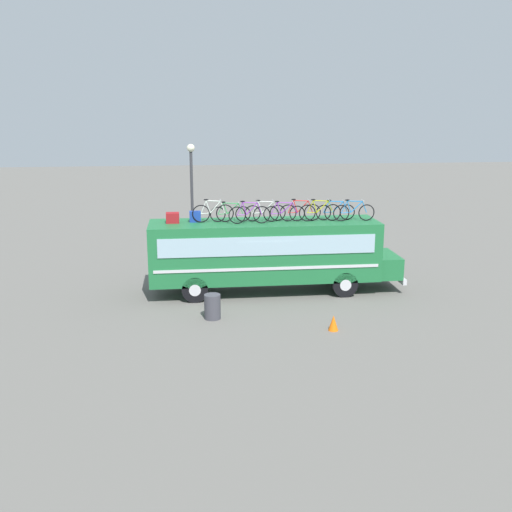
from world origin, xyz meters
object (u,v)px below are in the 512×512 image
(rooftop_bicycle_2, at_px, (230,213))
(trash_bin, at_px, (212,307))
(rooftop_bicycle_4, at_px, (265,212))
(rooftop_bicycle_6, at_px, (300,212))
(rooftop_bicycle_7, at_px, (320,212))
(traffic_cone, at_px, (333,323))
(bus, at_px, (269,251))
(luggage_bag_1, at_px, (173,218))
(rooftop_bicycle_9, at_px, (354,212))
(rooftop_bicycle_8, at_px, (335,211))
(rooftop_bicycle_5, at_px, (284,213))
(street_lamp, at_px, (192,189))
(rooftop_bicycle_3, at_px, (249,214))
(luggage_bag_2, at_px, (195,217))
(rooftop_bicycle_1, at_px, (213,213))

(rooftop_bicycle_2, relative_size, trash_bin, 1.81)
(rooftop_bicycle_4, height_order, rooftop_bicycle_6, rooftop_bicycle_6)
(rooftop_bicycle_4, relative_size, rooftop_bicycle_7, 0.97)
(traffic_cone, bearing_deg, bus, 108.77)
(bus, height_order, luggage_bag_1, luggage_bag_1)
(rooftop_bicycle_2, relative_size, traffic_cone, 3.04)
(rooftop_bicycle_7, height_order, trash_bin, rooftop_bicycle_7)
(rooftop_bicycle_6, height_order, rooftop_bicycle_9, rooftop_bicycle_6)
(rooftop_bicycle_2, relative_size, rooftop_bicycle_8, 1.01)
(trash_bin, xyz_separation_m, traffic_cone, (4.19, -1.73, -0.19))
(rooftop_bicycle_5, height_order, street_lamp, street_lamp)
(rooftop_bicycle_8, relative_size, trash_bin, 1.80)
(rooftop_bicycle_3, relative_size, street_lamp, 0.29)
(rooftop_bicycle_7, distance_m, traffic_cone, 5.71)
(luggage_bag_2, bearing_deg, rooftop_bicycle_2, -7.09)
(rooftop_bicycle_9, bearing_deg, bus, 175.54)
(rooftop_bicycle_5, bearing_deg, rooftop_bicycle_2, 175.08)
(luggage_bag_1, relative_size, rooftop_bicycle_9, 0.30)
(luggage_bag_1, bearing_deg, rooftop_bicycle_6, -2.44)
(rooftop_bicycle_5, bearing_deg, luggage_bag_1, 176.99)
(bus, relative_size, luggage_bag_1, 20.00)
(rooftop_bicycle_8, distance_m, traffic_cone, 5.93)
(rooftop_bicycle_3, xyz_separation_m, traffic_cone, (2.50, -4.50, -3.18))
(rooftop_bicycle_3, height_order, rooftop_bicycle_6, rooftop_bicycle_3)
(bus, xyz_separation_m, street_lamp, (-3.12, 4.87, 2.05))
(rooftop_bicycle_1, distance_m, traffic_cone, 7.12)
(rooftop_bicycle_3, xyz_separation_m, rooftop_bicycle_7, (2.99, 0.23, -0.00))
(rooftop_bicycle_8, bearing_deg, traffic_cone, -103.65)
(rooftop_bicycle_1, bearing_deg, rooftop_bicycle_3, -17.98)
(rooftop_bicycle_7, distance_m, trash_bin, 6.31)
(bus, bearing_deg, rooftop_bicycle_4, 137.83)
(rooftop_bicycle_1, bearing_deg, trash_bin, -93.91)
(luggage_bag_1, height_order, trash_bin, luggage_bag_1)
(bus, bearing_deg, rooftop_bicycle_9, -4.46)
(rooftop_bicycle_1, distance_m, rooftop_bicycle_8, 5.16)
(rooftop_bicycle_1, distance_m, trash_bin, 4.42)
(rooftop_bicycle_3, relative_size, rooftop_bicycle_6, 0.99)
(street_lamp, bearing_deg, rooftop_bicycle_2, -72.23)
(rooftop_bicycle_2, bearing_deg, rooftop_bicycle_4, -0.05)
(rooftop_bicycle_1, bearing_deg, bus, -2.61)
(rooftop_bicycle_5, xyz_separation_m, trash_bin, (-3.17, -3.07, -2.96))
(rooftop_bicycle_6, height_order, trash_bin, rooftop_bicycle_6)
(bus, distance_m, rooftop_bicycle_2, 2.29)
(bus, xyz_separation_m, rooftop_bicycle_6, (1.32, -0.05, 1.67))
(traffic_cone, bearing_deg, rooftop_bicycle_9, 67.47)
(trash_bin, distance_m, street_lamp, 8.70)
(luggage_bag_2, distance_m, rooftop_bicycle_6, 4.39)
(rooftop_bicycle_1, bearing_deg, rooftop_bicycle_9, -3.73)
(rooftop_bicycle_3, relative_size, rooftop_bicycle_4, 0.99)
(luggage_bag_2, distance_m, rooftop_bicycle_9, 6.64)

